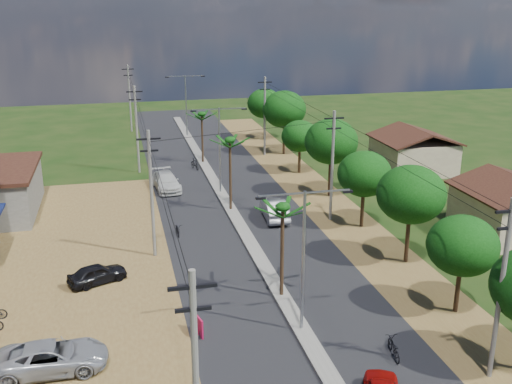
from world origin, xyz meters
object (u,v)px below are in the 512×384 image
roadside_sign (198,325)px  car_parked_dark (97,274)px  car_parked_silver (52,358)px  car_white_far (166,182)px  moto_rider_east (394,349)px  car_silver_mid (274,209)px

roadside_sign → car_parked_dark: bearing=112.0°
car_parked_silver → roadside_sign: car_parked_silver is taller
car_parked_silver → car_white_far: bearing=-15.9°
moto_rider_east → roadside_sign: 10.25m
car_silver_mid → roadside_sign: bearing=66.2°
moto_rider_east → car_silver_mid: bearing=-79.8°
car_silver_mid → roadside_sign: car_silver_mid is taller
car_parked_silver → car_parked_dark: size_ratio=1.44×
roadside_sign → car_parked_silver: bearing=179.8°
car_silver_mid → car_parked_dark: car_silver_mid is taller
car_parked_dark → moto_rider_east: car_parked_dark is taller
roadside_sign → car_white_far: bearing=75.2°
car_white_far → car_parked_silver: (-8.02, -28.04, -0.04)m
car_parked_dark → car_parked_silver: bearing=144.2°
car_parked_silver → moto_rider_east: car_parked_silver is taller
car_white_far → car_parked_dark: size_ratio=1.45×
car_silver_mid → car_parked_silver: size_ratio=0.93×
car_white_far → car_parked_silver: bearing=-111.3°
car_white_far → car_parked_dark: 19.75m
car_parked_silver → roadside_sign: 7.51m
car_parked_silver → moto_rider_east: size_ratio=2.88×
car_silver_mid → moto_rider_east: (0.64, -20.71, -0.33)m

